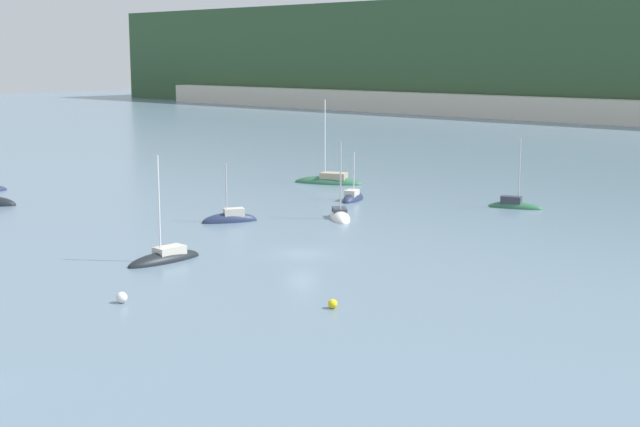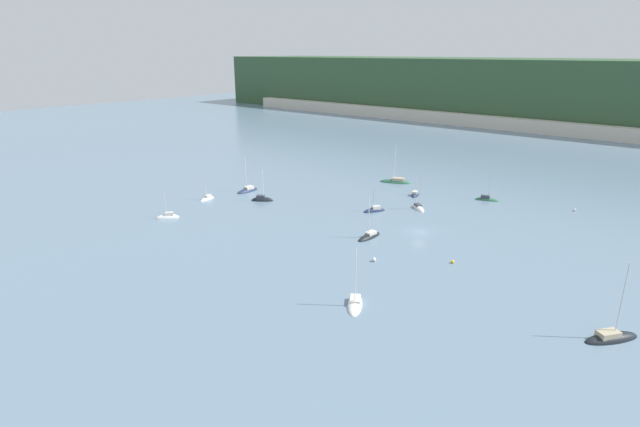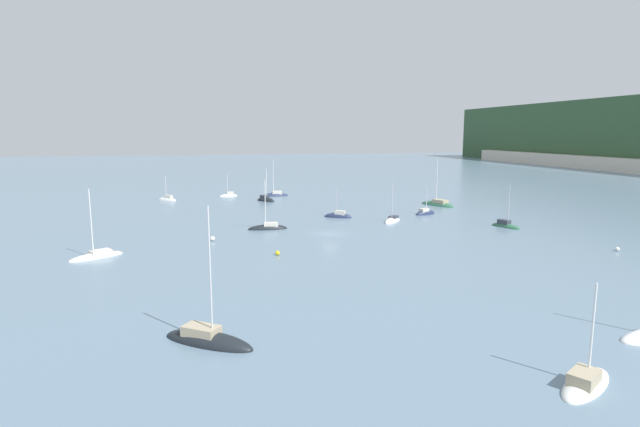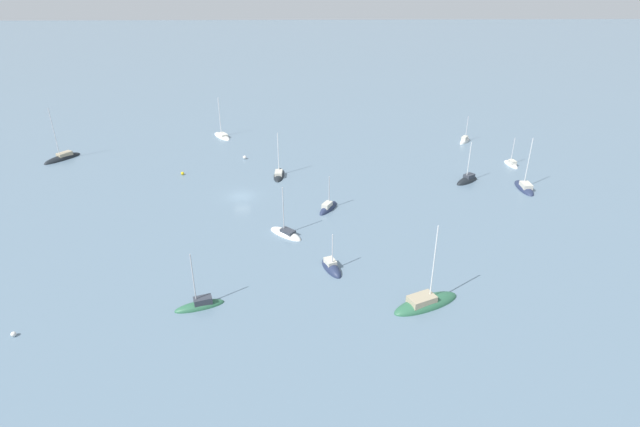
% 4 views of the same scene
% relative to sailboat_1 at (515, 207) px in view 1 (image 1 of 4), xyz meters
% --- Properties ---
extents(ground_plane, '(600.00, 600.00, 0.00)m').
position_rel_sailboat_1_xyz_m(ground_plane, '(-1.23, -30.91, -0.14)').
color(ground_plane, slate).
extents(sailboat_1, '(5.98, 3.43, 7.92)m').
position_rel_sailboat_1_xyz_m(sailboat_1, '(0.00, 0.00, 0.00)').
color(sailboat_1, '#2D6647').
rests_on(sailboat_1, ground_plane).
extents(sailboat_4, '(3.42, 5.24, 6.20)m').
position_rel_sailboat_1_xyz_m(sailboat_4, '(-15.72, -7.70, -0.05)').
color(sailboat_4, '#232D4C').
rests_on(sailboat_4, ground_plane).
extents(sailboat_6, '(2.08, 6.67, 9.06)m').
position_rel_sailboat_1_xyz_m(sailboat_6, '(-7.27, -40.04, -0.04)').
color(sailboat_6, black).
rests_on(sailboat_6, ground_plane).
extents(sailboat_7, '(3.98, 5.47, 6.53)m').
position_rel_sailboat_1_xyz_m(sailboat_7, '(-16.01, -25.51, -0.03)').
color(sailboat_7, '#232D4C').
rests_on(sailboat_7, ground_plane).
extents(sailboat_8, '(5.66, 5.33, 8.39)m').
position_rel_sailboat_1_xyz_m(sailboat_8, '(-9.39, -17.04, -0.06)').
color(sailboat_8, white).
rests_on(sailboat_8, ground_plane).
extents(sailboat_12, '(9.14, 6.16, 11.31)m').
position_rel_sailboat_1_xyz_m(sailboat_12, '(-26.45, 0.25, -0.02)').
color(sailboat_12, '#2D6647').
rests_on(sailboat_12, ground_plane).
extents(mooring_buoy_0, '(0.60, 0.60, 0.60)m').
position_rel_sailboat_1_xyz_m(mooring_buoy_0, '(11.04, -40.97, 0.16)').
color(mooring_buoy_0, yellow).
rests_on(mooring_buoy_0, ground_plane).
extents(mooring_buoy_1, '(0.73, 0.73, 0.73)m').
position_rel_sailboat_1_xyz_m(mooring_buoy_1, '(0.19, -49.23, 0.22)').
color(mooring_buoy_1, white).
rests_on(mooring_buoy_1, ground_plane).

